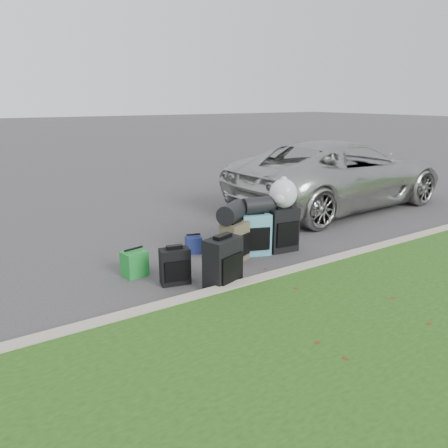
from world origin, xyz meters
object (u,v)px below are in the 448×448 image
suv (339,173)px  tote_navy (194,245)px  suitcase_olive (235,242)px  tote_green (134,264)px  suitcase_large_black_right (282,229)px  suitcase_large_black_left (223,264)px  suitcase_teal (255,234)px  suitcase_small_black (175,266)px

suv → tote_navy: suv is taller
suitcase_olive → tote_navy: size_ratio=2.26×
suitcase_olive → tote_green: (-1.50, 0.28, -0.12)m
suitcase_large_black_right → tote_green: size_ratio=1.99×
suitcase_large_black_right → suitcase_olive: bearing=-173.6°
suitcase_large_black_left → tote_green: suitcase_large_black_left is taller
suitcase_olive → suitcase_teal: (0.45, 0.07, 0.03)m
suv → suitcase_small_black: (-5.21, -1.97, -0.51)m
tote_green → suitcase_teal: bearing=-16.4°
suitcase_olive → suitcase_teal: suitcase_teal is taller
suitcase_large_black_left → suitcase_large_black_right: (1.63, 0.74, 0.01)m
suitcase_large_black_left → suitcase_large_black_right: bearing=7.2°
suitcase_olive → suitcase_large_black_right: suitcase_large_black_right is taller
suitcase_small_black → tote_green: bearing=136.3°
suitcase_olive → suitcase_large_black_right: (0.92, -0.03, 0.06)m
suitcase_olive → suitcase_large_black_right: 0.92m
suitcase_large_black_right → tote_navy: 1.46m
suv → tote_navy: bearing=100.3°
suitcase_teal → tote_navy: (-0.79, 0.59, -0.20)m
suitcase_large_black_left → suitcase_olive: size_ratio=1.15×
suitcase_teal → tote_green: bearing=-165.6°
suitcase_teal → suitcase_large_black_right: bearing=8.0°
suitcase_small_black → suitcase_large_black_right: bearing=20.2°
suitcase_small_black → tote_green: suitcase_small_black is taller
suitcase_small_black → suitcase_teal: bearing=25.8°
suitcase_small_black → suitcase_olive: suitcase_olive is taller
suitcase_teal → tote_green: size_ratio=1.84×
suitcase_small_black → suitcase_teal: (1.60, 0.35, 0.09)m
suv → suitcase_teal: size_ratio=8.20×
suitcase_large_black_left → suitcase_teal: (1.16, 0.85, -0.02)m
suitcase_olive → suitcase_large_black_right: bearing=-24.0°
suitcase_large_black_right → tote_green: bearing=-179.0°
suitcase_large_black_right → tote_navy: size_ratio=2.68×
suv → suitcase_large_black_left: size_ratio=7.79×
suitcase_small_black → tote_navy: 1.24m
suitcase_small_black → tote_green: size_ratio=1.36×
suitcase_large_black_left → suitcase_small_black: bearing=113.8°
tote_green → suitcase_olive: bearing=-20.9°
suitcase_small_black → suitcase_teal: suitcase_teal is taller
suitcase_small_black → suitcase_olive: 1.18m
suv → suitcase_large_black_right: 3.60m
suitcase_teal → tote_green: 1.97m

